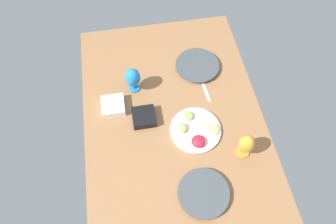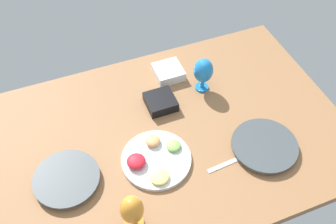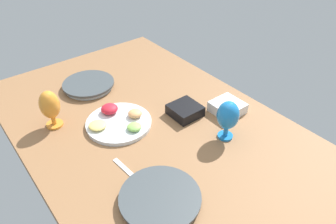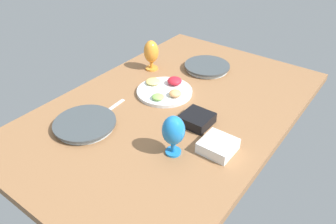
# 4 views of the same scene
# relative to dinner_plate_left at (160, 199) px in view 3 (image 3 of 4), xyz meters

# --- Properties ---
(ground_plane) EXTENTS (1.60, 1.04, 0.04)m
(ground_plane) POSITION_rel_dinner_plate_left_xyz_m (0.37, -0.22, -0.04)
(ground_plane) COLOR #8C603D
(dinner_plate_left) EXTENTS (0.28, 0.28, 0.03)m
(dinner_plate_left) POSITION_rel_dinner_plate_left_xyz_m (0.00, 0.00, 0.00)
(dinner_plate_left) COLOR silver
(dinner_plate_left) RESTS_ON ground_plane
(dinner_plate_right) EXTENTS (0.26, 0.26, 0.03)m
(dinner_plate_right) POSITION_rel_dinner_plate_left_xyz_m (0.81, -0.15, 0.00)
(dinner_plate_right) COLOR silver
(dinner_plate_right) RESTS_ON ground_plane
(fruit_platter) EXTENTS (0.29, 0.29, 0.06)m
(fruit_platter) POSITION_rel_dinner_plate_left_xyz_m (0.45, -0.11, 0.00)
(fruit_platter) COLOR silver
(fruit_platter) RESTS_ON ground_plane
(hurricane_glass_orange) EXTENTS (0.09, 0.09, 0.18)m
(hurricane_glass_orange) POSITION_rel_dinner_plate_left_xyz_m (0.62, 0.12, 0.09)
(hurricane_glass_orange) COLOR orange
(hurricane_glass_orange) RESTS_ON ground_plane
(hurricane_glass_blue) EXTENTS (0.09, 0.09, 0.18)m
(hurricane_glass_blue) POSITION_rel_dinner_plate_left_xyz_m (0.10, -0.42, 0.09)
(hurricane_glass_blue) COLOR #1E78C5
(hurricane_glass_blue) RESTS_ON ground_plane
(square_bowl_black) EXTENTS (0.13, 0.13, 0.05)m
(square_bowl_black) POSITION_rel_dinner_plate_left_xyz_m (0.32, -0.39, 0.01)
(square_bowl_black) COLOR black
(square_bowl_black) RESTS_ON ground_plane
(square_bowl_white) EXTENTS (0.13, 0.13, 0.05)m
(square_bowl_white) POSITION_rel_dinner_plate_left_xyz_m (0.22, -0.55, 0.01)
(square_bowl_white) COLOR white
(square_bowl_white) RESTS_ON ground_plane
(fork_by_left_plate) EXTENTS (0.18, 0.03, 0.01)m
(fork_by_left_plate) POSITION_rel_dinner_plate_left_xyz_m (0.18, 0.01, -0.01)
(fork_by_left_plate) COLOR silver
(fork_by_left_plate) RESTS_ON ground_plane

